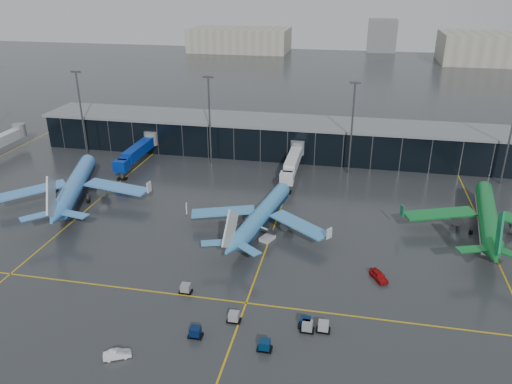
% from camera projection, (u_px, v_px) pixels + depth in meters
% --- Properties ---
extents(ground, '(600.00, 600.00, 0.00)m').
position_uv_depth(ground, '(214.00, 253.00, 99.81)').
color(ground, '#282B2D').
rests_on(ground, ground).
extents(terminal_pier, '(142.00, 17.00, 10.70)m').
position_uv_depth(terminal_pier, '(269.00, 136.00, 153.32)').
color(terminal_pier, black).
rests_on(terminal_pier, ground).
extents(jet_bridges, '(94.00, 27.50, 7.20)m').
position_uv_depth(jet_bridges, '(137.00, 151.00, 142.97)').
color(jet_bridges, '#595B60').
rests_on(jet_bridges, ground).
extents(flood_masts, '(203.00, 0.50, 25.50)m').
position_uv_depth(flood_masts, '(279.00, 121.00, 138.27)').
color(flood_masts, '#595B60').
rests_on(flood_masts, ground).
extents(distant_hangars, '(260.00, 71.00, 22.00)m').
position_uv_depth(distant_hangars, '(398.00, 44.00, 329.71)').
color(distant_hangars, '#B2AD99').
rests_on(distant_hangars, ground).
extents(taxi_lines, '(220.00, 120.00, 0.02)m').
position_uv_depth(taxi_lines, '(272.00, 233.00, 107.51)').
color(taxi_lines, gold).
rests_on(taxi_lines, ground).
extents(airliner_arkefly, '(49.61, 53.00, 13.32)m').
position_uv_depth(airliner_arkefly, '(74.00, 175.00, 120.40)').
color(airliner_arkefly, '#4590E4').
rests_on(airliner_arkefly, ground).
extents(airliner_klm_near, '(38.99, 42.77, 11.61)m').
position_uv_depth(airliner_klm_near, '(263.00, 205.00, 106.98)').
color(airliner_klm_near, '#3F90D0').
rests_on(airliner_klm_near, ground).
extents(airliner_aer_lingus, '(41.81, 46.06, 12.67)m').
position_uv_depth(airliner_aer_lingus, '(490.00, 205.00, 105.31)').
color(airliner_aer_lingus, '#0D722B').
rests_on(airliner_aer_lingus, ground).
extents(baggage_carts, '(26.59, 13.10, 1.70)m').
position_uv_depth(baggage_carts, '(258.00, 322.00, 78.64)').
color(baggage_carts, black).
rests_on(baggage_carts, ground).
extents(mobile_airstair, '(3.30, 3.82, 3.45)m').
position_uv_depth(mobile_airstair, '(267.00, 237.00, 104.32)').
color(mobile_airstair, silver).
rests_on(mobile_airstair, ground).
extents(service_van_red, '(3.83, 4.92, 1.57)m').
position_uv_depth(service_van_red, '(379.00, 276.00, 90.80)').
color(service_van_red, '#A10C0F').
rests_on(service_van_red, ground).
extents(service_van_white, '(4.18, 3.01, 1.31)m').
position_uv_depth(service_van_white, '(117.00, 354.00, 72.19)').
color(service_van_white, white).
rests_on(service_van_white, ground).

